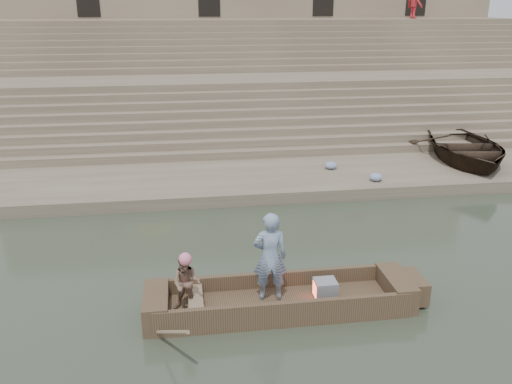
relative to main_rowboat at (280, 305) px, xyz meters
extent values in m
plane|color=#2E382A|center=(2.13, 0.02, -0.11)|extent=(120.00, 120.00, 0.00)
cube|color=gray|center=(2.13, 8.02, 0.09)|extent=(32.00, 4.00, 0.40)
cube|color=gray|center=(2.13, 15.52, 1.29)|extent=(32.00, 3.00, 2.80)
cube|color=gray|center=(2.13, 22.52, 2.49)|extent=(32.00, 3.00, 5.20)
cube|color=gray|center=(2.13, 10.27, 0.24)|extent=(32.00, 0.50, 0.70)
cube|color=gray|center=(2.13, 10.77, 0.39)|extent=(32.00, 0.50, 1.00)
cube|color=gray|center=(2.13, 11.27, 0.54)|extent=(32.00, 0.50, 1.30)
cube|color=gray|center=(2.13, 11.77, 0.69)|extent=(32.00, 0.50, 1.60)
cube|color=gray|center=(2.13, 12.27, 0.84)|extent=(32.00, 0.50, 1.90)
cube|color=gray|center=(2.13, 12.77, 0.99)|extent=(32.00, 0.50, 2.20)
cube|color=gray|center=(2.13, 13.27, 1.14)|extent=(32.00, 0.50, 2.50)
cube|color=gray|center=(2.13, 13.77, 1.29)|extent=(32.00, 0.50, 2.80)
cube|color=gray|center=(2.13, 17.27, 1.44)|extent=(32.00, 0.50, 3.10)
cube|color=gray|center=(2.13, 17.77, 1.59)|extent=(32.00, 0.50, 3.40)
cube|color=gray|center=(2.13, 18.27, 1.74)|extent=(32.00, 0.50, 3.70)
cube|color=gray|center=(2.13, 18.77, 1.89)|extent=(32.00, 0.50, 4.00)
cube|color=gray|center=(2.13, 19.27, 2.04)|extent=(32.00, 0.50, 4.30)
cube|color=gray|center=(2.13, 19.77, 2.19)|extent=(32.00, 0.50, 4.60)
cube|color=gray|center=(2.13, 20.27, 2.34)|extent=(32.00, 0.50, 4.90)
cube|color=gray|center=(2.13, 20.77, 2.49)|extent=(32.00, 0.50, 5.20)
cube|color=gray|center=(2.13, 26.52, 5.49)|extent=(32.00, 5.00, 11.20)
cube|color=brown|center=(0.00, 0.00, 0.00)|extent=(5.00, 1.30, 0.22)
cube|color=brown|center=(0.00, -0.62, 0.17)|extent=(5.20, 0.12, 0.56)
cube|color=brown|center=(0.00, 0.62, 0.17)|extent=(5.20, 0.12, 0.56)
cube|color=brown|center=(-2.55, 0.00, 0.19)|extent=(0.50, 1.30, 0.60)
cube|color=brown|center=(2.55, 0.00, 0.19)|extent=(0.50, 1.30, 0.60)
cube|color=brown|center=(2.95, 0.00, 0.21)|extent=(0.35, 0.90, 0.50)
cube|color=#937A5B|center=(-1.75, 0.00, 0.29)|extent=(0.30, 1.20, 0.08)
cylinder|color=#937A5B|center=(-2.40, -0.90, 0.19)|extent=(1.03, 2.10, 1.36)
sphere|color=pink|center=(-1.92, -0.06, 1.25)|extent=(0.26, 0.26, 0.26)
imported|color=navy|center=(-0.19, 0.14, 1.08)|extent=(0.74, 0.52, 1.94)
imported|color=#28785B|center=(-1.92, -0.06, 0.71)|extent=(0.68, 0.58, 1.20)
cube|color=gray|center=(0.97, 0.00, 0.31)|extent=(0.46, 0.42, 0.40)
cube|color=#E5593F|center=(0.76, 0.00, 0.31)|extent=(0.04, 0.34, 0.32)
imported|color=#2D2116|center=(8.78, 8.58, 0.82)|extent=(4.41, 5.65, 1.07)
imported|color=red|center=(12.10, 21.85, 6.02)|extent=(0.99, 1.35, 1.87)
ellipsoid|color=#3F5999|center=(4.59, 6.79, 0.42)|extent=(0.44, 0.44, 0.26)
ellipsoid|color=#3F5999|center=(3.45, 8.33, 0.42)|extent=(0.44, 0.44, 0.26)
camera|label=1|loc=(-1.87, -9.47, 6.01)|focal=37.08mm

